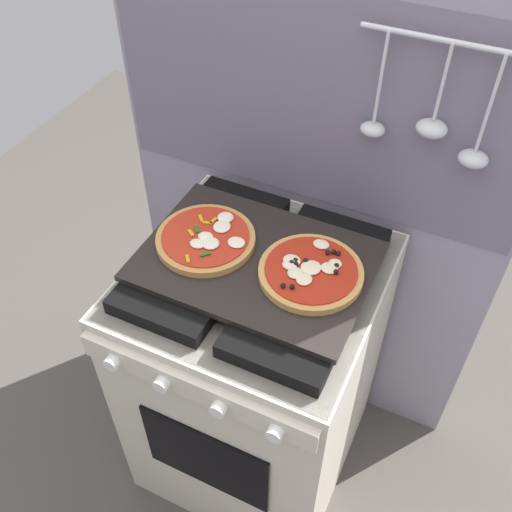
{
  "coord_description": "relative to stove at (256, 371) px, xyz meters",
  "views": [
    {
      "loc": [
        0.41,
        -0.87,
        1.9
      ],
      "look_at": [
        0.0,
        0.0,
        0.93
      ],
      "focal_mm": 41.01,
      "sensor_mm": 36.0,
      "label": 1
    }
  ],
  "objects": [
    {
      "name": "pizza_left",
      "position": [
        -0.13,
        0.0,
        0.48
      ],
      "size": [
        0.24,
        0.24,
        0.03
      ],
      "color": "#C18947",
      "rests_on": "baking_tray"
    },
    {
      "name": "kitchen_backsplash",
      "position": [
        0.0,
        0.34,
        0.34
      ],
      "size": [
        1.1,
        0.09,
        1.55
      ],
      "color": "gray",
      "rests_on": "ground_plane"
    },
    {
      "name": "ground_plane",
      "position": [
        0.0,
        0.0,
        -0.45
      ],
      "size": [
        4.0,
        4.0,
        0.0
      ],
      "primitive_type": "plane",
      "color": "#4C4742"
    },
    {
      "name": "pizza_right",
      "position": [
        0.13,
        0.01,
        0.48
      ],
      "size": [
        0.24,
        0.24,
        0.03
      ],
      "color": "tan",
      "rests_on": "baking_tray"
    },
    {
      "name": "baking_tray",
      "position": [
        0.0,
        0.0,
        0.46
      ],
      "size": [
        0.54,
        0.38,
        0.02
      ],
      "primitive_type": "cube",
      "color": "black",
      "rests_on": "stove"
    },
    {
      "name": "stove",
      "position": [
        0.0,
        0.0,
        0.0
      ],
      "size": [
        0.6,
        0.64,
        0.9
      ],
      "color": "beige",
      "rests_on": "ground_plane"
    }
  ]
}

